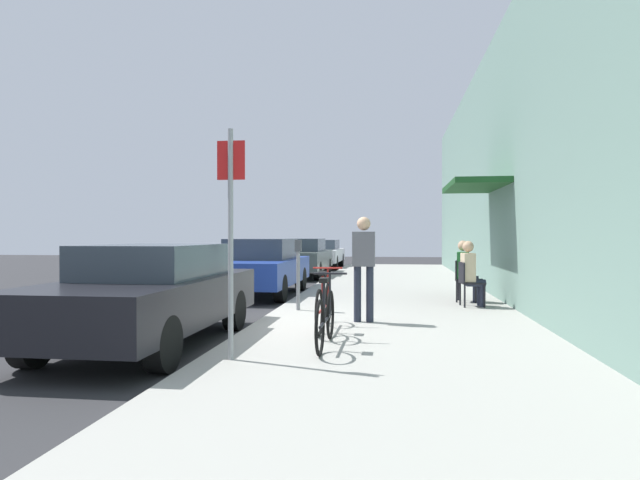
# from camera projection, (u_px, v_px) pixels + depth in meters

# --- Properties ---
(ground_plane) EXTENTS (60.00, 60.00, 0.00)m
(ground_plane) POSITION_uv_depth(u_px,v_px,m) (253.00, 331.00, 8.68)
(ground_plane) COLOR #2D2D30
(sidewalk_slab) EXTENTS (4.50, 32.00, 0.12)m
(sidewalk_slab) POSITION_uv_depth(u_px,v_px,m) (395.00, 312.00, 10.36)
(sidewalk_slab) COLOR #9E9B93
(sidewalk_slab) RESTS_ON ground_plane
(building_facade) EXTENTS (1.40, 32.00, 6.11)m
(building_facade) POSITION_uv_depth(u_px,v_px,m) (527.00, 152.00, 10.02)
(building_facade) COLOR gray
(building_facade) RESTS_ON ground_plane
(parked_car_0) EXTENTS (1.80, 4.40, 1.39)m
(parked_car_0) POSITION_uv_depth(u_px,v_px,m) (151.00, 293.00, 7.50)
(parked_car_0) COLOR black
(parked_car_0) RESTS_ON ground_plane
(parked_car_1) EXTENTS (1.80, 4.40, 1.43)m
(parked_car_1) POSITION_uv_depth(u_px,v_px,m) (261.00, 266.00, 13.77)
(parked_car_1) COLOR navy
(parked_car_1) RESTS_ON ground_plane
(parked_car_2) EXTENTS (1.80, 4.40, 1.40)m
(parked_car_2) POSITION_uv_depth(u_px,v_px,m) (301.00, 257.00, 19.78)
(parked_car_2) COLOR #47514C
(parked_car_2) RESTS_ON ground_plane
(parked_car_3) EXTENTS (1.80, 4.40, 1.31)m
(parked_car_3) POSITION_uv_depth(u_px,v_px,m) (321.00, 253.00, 25.23)
(parked_car_3) COLOR silver
(parked_car_3) RESTS_ON ground_plane
(parking_meter) EXTENTS (0.12, 0.10, 1.32)m
(parking_meter) POSITION_uv_depth(u_px,v_px,m) (298.00, 269.00, 10.20)
(parking_meter) COLOR slate
(parking_meter) RESTS_ON sidewalk_slab
(street_sign) EXTENTS (0.32, 0.06, 2.60)m
(street_sign) POSITION_uv_depth(u_px,v_px,m) (231.00, 225.00, 6.14)
(street_sign) COLOR gray
(street_sign) RESTS_ON sidewalk_slab
(bicycle_0) EXTENTS (0.46, 1.71, 0.90)m
(bicycle_0) POSITION_uv_depth(u_px,v_px,m) (326.00, 318.00, 6.84)
(bicycle_0) COLOR black
(bicycle_0) RESTS_ON sidewalk_slab
(bicycle_1) EXTENTS (0.46, 1.71, 0.90)m
(bicycle_1) POSITION_uv_depth(u_px,v_px,m) (324.00, 306.00, 8.06)
(bicycle_1) COLOR black
(bicycle_1) RESTS_ON sidewalk_slab
(cafe_chair_0) EXTENTS (0.49, 0.49, 0.87)m
(cafe_chair_0) POSITION_uv_depth(u_px,v_px,m) (468.00, 281.00, 10.72)
(cafe_chair_0) COLOR black
(cafe_chair_0) RESTS_ON sidewalk_slab
(seated_patron_0) EXTENTS (0.46, 0.39, 1.29)m
(seated_patron_0) POSITION_uv_depth(u_px,v_px,m) (471.00, 271.00, 10.72)
(seated_patron_0) COLOR #232838
(seated_patron_0) RESTS_ON sidewalk_slab
(cafe_chair_1) EXTENTS (0.52, 0.52, 0.87)m
(cafe_chair_1) POSITION_uv_depth(u_px,v_px,m) (463.00, 278.00, 11.51)
(cafe_chair_1) COLOR black
(cafe_chair_1) RESTS_ON sidewalk_slab
(seated_patron_1) EXTENTS (0.48, 0.43, 1.29)m
(seated_patron_1) POSITION_uv_depth(u_px,v_px,m) (466.00, 269.00, 11.49)
(seated_patron_1) COLOR #232838
(seated_patron_1) RESTS_ON sidewalk_slab
(pedestrian_standing) EXTENTS (0.36, 0.22, 1.70)m
(pedestrian_standing) POSITION_uv_depth(u_px,v_px,m) (364.00, 260.00, 8.80)
(pedestrian_standing) COLOR #232838
(pedestrian_standing) RESTS_ON sidewalk_slab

